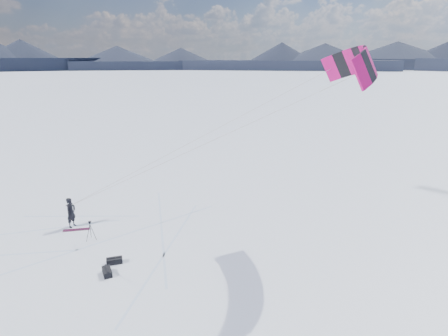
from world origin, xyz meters
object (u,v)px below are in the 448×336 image
(snowboard, at_px, (76,230))
(gear_bag_b, at_px, (107,272))
(tripod, at_px, (90,228))
(gear_bag_a, at_px, (114,261))
(snowkiter, at_px, (73,226))

(snowboard, distance_m, gear_bag_b, 5.83)
(gear_bag_b, bearing_deg, snowboard, -170.81)
(tripod, xyz_separation_m, gear_bag_a, (2.60, -1.95, -0.59))
(tripod, bearing_deg, snowkiter, 144.63)
(snowkiter, relative_size, tripod, 1.62)
(snowboard, relative_size, gear_bag_a, 1.80)
(snowkiter, height_order, snowboard, snowkiter)
(gear_bag_a, xyz_separation_m, gear_bag_b, (0.19, -1.00, 0.00))
(snowkiter, height_order, tripod, tripod)
(snowboard, distance_m, gear_bag_a, 5.07)
(snowboard, bearing_deg, tripod, -54.31)
(gear_bag_a, bearing_deg, tripod, 111.18)
(snowkiter, bearing_deg, gear_bag_a, -120.35)
(gear_bag_b, bearing_deg, tripod, -176.36)
(snowkiter, height_order, gear_bag_a, snowkiter)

